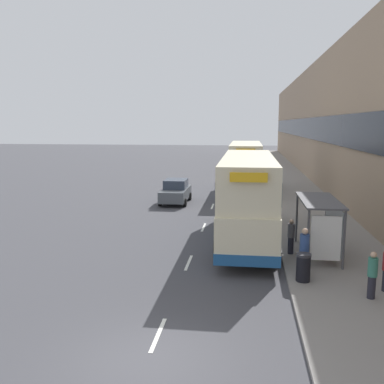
% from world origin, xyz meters
% --- Properties ---
extents(ground_plane, '(220.00, 220.00, 0.00)m').
position_xyz_m(ground_plane, '(0.00, 0.00, 0.00)').
color(ground_plane, '#424247').
extents(pavement, '(5.00, 93.00, 0.14)m').
position_xyz_m(pavement, '(6.50, 38.50, 0.07)').
color(pavement, gray).
rests_on(pavement, ground_plane).
extents(terrace_facade, '(3.10, 93.00, 12.12)m').
position_xyz_m(terrace_facade, '(10.49, 38.50, 6.06)').
color(terrace_facade, '#9E846B').
rests_on(terrace_facade, ground_plane).
extents(lane_mark_0, '(0.12, 2.00, 0.01)m').
position_xyz_m(lane_mark_0, '(0.00, 1.36, 0.01)').
color(lane_mark_0, silver).
rests_on(lane_mark_0, ground_plane).
extents(lane_mark_1, '(0.12, 2.00, 0.01)m').
position_xyz_m(lane_mark_1, '(0.00, 7.77, 0.01)').
color(lane_mark_1, silver).
rests_on(lane_mark_1, ground_plane).
extents(lane_mark_2, '(0.12, 2.00, 0.01)m').
position_xyz_m(lane_mark_2, '(0.00, 14.18, 0.01)').
color(lane_mark_2, silver).
rests_on(lane_mark_2, ground_plane).
extents(lane_mark_3, '(0.12, 2.00, 0.01)m').
position_xyz_m(lane_mark_3, '(0.00, 20.59, 0.01)').
color(lane_mark_3, silver).
rests_on(lane_mark_3, ground_plane).
extents(lane_mark_4, '(0.12, 2.00, 0.01)m').
position_xyz_m(lane_mark_4, '(0.00, 27.00, 0.01)').
color(lane_mark_4, silver).
rests_on(lane_mark_4, ground_plane).
extents(lane_mark_5, '(0.12, 2.00, 0.01)m').
position_xyz_m(lane_mark_5, '(0.00, 33.41, 0.01)').
color(lane_mark_5, silver).
rests_on(lane_mark_5, ground_plane).
extents(lane_mark_6, '(0.12, 2.00, 0.01)m').
position_xyz_m(lane_mark_6, '(0.00, 39.81, 0.01)').
color(lane_mark_6, silver).
rests_on(lane_mark_6, ground_plane).
extents(lane_mark_7, '(0.12, 2.00, 0.01)m').
position_xyz_m(lane_mark_7, '(0.00, 46.22, 0.01)').
color(lane_mark_7, silver).
rests_on(lane_mark_7, ground_plane).
extents(bus_shelter, '(1.60, 4.20, 2.48)m').
position_xyz_m(bus_shelter, '(5.77, 8.99, 1.88)').
color(bus_shelter, '#4C4C51').
rests_on(bus_shelter, ground_plane).
extents(double_decker_bus_near, '(2.85, 11.39, 4.30)m').
position_xyz_m(double_decker_bus_near, '(2.47, 11.77, 2.29)').
color(double_decker_bus_near, beige).
rests_on(double_decker_bus_near, ground_plane).
extents(double_decker_bus_ahead, '(2.85, 10.53, 4.30)m').
position_xyz_m(double_decker_bus_ahead, '(2.30, 26.89, 2.28)').
color(double_decker_bus_ahead, beige).
rests_on(double_decker_bus_ahead, ground_plane).
extents(car_0, '(2.04, 4.36, 1.77)m').
position_xyz_m(car_0, '(-2.88, 21.65, 0.87)').
color(car_0, '#4C5156').
rests_on(car_0, ground_plane).
extents(car_1, '(1.91, 4.05, 1.72)m').
position_xyz_m(car_1, '(3.05, 58.42, 0.85)').
color(car_1, silver).
rests_on(car_1, ground_plane).
extents(car_2, '(2.08, 4.00, 1.69)m').
position_xyz_m(car_2, '(2.68, 50.80, 0.84)').
color(car_2, '#B7B799').
rests_on(car_2, ground_plane).
extents(pedestrian_at_shelter, '(0.31, 0.31, 1.57)m').
position_xyz_m(pedestrian_at_shelter, '(4.43, 9.22, 0.94)').
color(pedestrian_at_shelter, '#23232D').
rests_on(pedestrian_at_shelter, ground_plane).
extents(pedestrian_2, '(0.37, 0.37, 1.84)m').
position_xyz_m(pedestrian_2, '(4.66, 6.50, 1.08)').
color(pedestrian_2, '#23232D').
rests_on(pedestrian_2, ground_plane).
extents(pedestrian_3, '(0.32, 0.32, 1.61)m').
position_xyz_m(pedestrian_3, '(6.61, 4.47, 0.96)').
color(pedestrian_3, '#23232D').
rests_on(pedestrian_3, ground_plane).
extents(litter_bin, '(0.55, 0.55, 1.05)m').
position_xyz_m(litter_bin, '(4.55, 5.80, 0.67)').
color(litter_bin, black).
rests_on(litter_bin, ground_plane).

